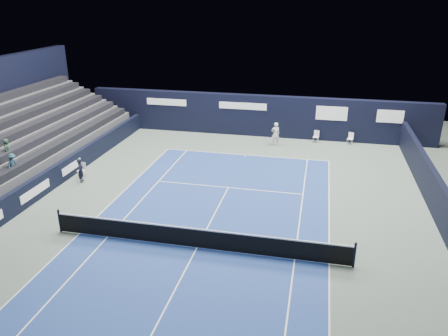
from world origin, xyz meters
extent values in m
plane|color=#57685B|center=(0.00, 2.00, 0.00)|extent=(48.00, 48.00, 0.00)
cube|color=navy|center=(0.00, 0.00, 0.00)|extent=(10.97, 23.77, 0.01)
cube|color=black|center=(10.50, 6.00, 0.90)|extent=(0.30, 22.00, 1.80)
cube|color=silver|center=(4.53, 15.69, 0.40)|extent=(0.45, 0.43, 0.04)
cube|color=silver|center=(4.56, 15.86, 0.64)|extent=(0.38, 0.10, 0.45)
cylinder|color=silver|center=(4.72, 15.81, 0.20)|extent=(0.02, 0.02, 0.40)
cylinder|color=silver|center=(4.40, 15.88, 0.20)|extent=(0.02, 0.02, 0.40)
cylinder|color=silver|center=(4.66, 15.51, 0.20)|extent=(0.02, 0.02, 0.40)
cylinder|color=silver|center=(4.34, 15.57, 0.20)|extent=(0.02, 0.02, 0.40)
cube|color=white|center=(4.56, 15.88, 0.71)|extent=(0.32, 0.13, 0.29)
cube|color=white|center=(6.94, 15.77, 0.39)|extent=(0.47, 0.46, 0.04)
cube|color=white|center=(6.99, 15.93, 0.63)|extent=(0.36, 0.15, 0.45)
cylinder|color=white|center=(7.14, 15.86, 0.20)|extent=(0.02, 0.02, 0.39)
cylinder|color=white|center=(6.84, 15.97, 0.20)|extent=(0.02, 0.02, 0.39)
cylinder|color=white|center=(7.04, 15.58, 0.20)|extent=(0.02, 0.02, 0.39)
cylinder|color=white|center=(6.74, 15.68, 0.20)|extent=(0.02, 0.02, 0.39)
cube|color=silver|center=(-8.72, 5.99, 0.42)|extent=(0.45, 0.43, 0.04)
cube|color=silver|center=(-8.70, 6.17, 0.66)|extent=(0.40, 0.09, 0.47)
cylinder|color=silver|center=(-8.53, 6.12, 0.21)|extent=(0.02, 0.02, 0.42)
cylinder|color=silver|center=(-8.87, 6.17, 0.21)|extent=(0.02, 0.02, 0.42)
cylinder|color=silver|center=(-8.58, 5.80, 0.21)|extent=(0.02, 0.02, 0.42)
cylinder|color=silver|center=(-8.92, 5.85, 0.21)|extent=(0.02, 0.02, 0.42)
imported|color=black|center=(-8.40, 5.41, 0.70)|extent=(0.47, 0.58, 1.39)
cube|color=white|center=(0.00, 11.88, 0.01)|extent=(10.97, 0.06, 0.00)
cube|color=white|center=(5.49, 0.00, 0.01)|extent=(0.06, 23.77, 0.00)
cube|color=white|center=(-5.49, 0.00, 0.01)|extent=(0.06, 23.77, 0.00)
cube|color=white|center=(4.12, 0.00, 0.01)|extent=(0.06, 23.77, 0.00)
cube|color=white|center=(-4.12, 0.00, 0.01)|extent=(0.06, 23.77, 0.00)
cube|color=white|center=(0.00, 6.40, 0.01)|extent=(8.23, 0.06, 0.00)
cube|color=white|center=(0.00, 0.00, 0.01)|extent=(0.06, 12.80, 0.00)
cube|color=white|center=(0.00, 11.73, 0.01)|extent=(0.06, 0.30, 0.00)
cylinder|color=black|center=(6.40, 0.00, 0.55)|extent=(0.10, 0.10, 1.10)
cylinder|color=black|center=(-6.40, 0.00, 0.55)|extent=(0.10, 0.10, 1.10)
cube|color=black|center=(0.00, 0.00, 0.46)|extent=(12.80, 0.03, 0.86)
cube|color=white|center=(0.00, 0.00, 0.91)|extent=(12.80, 0.05, 0.06)
cube|color=black|center=(0.00, 16.50, 1.55)|extent=(26.00, 0.60, 3.10)
cube|color=silver|center=(-7.00, 16.18, 2.30)|extent=(3.20, 0.02, 0.50)
cube|color=silver|center=(-1.00, 16.18, 2.30)|extent=(3.60, 0.02, 0.50)
cube|color=silver|center=(5.50, 16.18, 2.10)|extent=(2.20, 0.02, 1.00)
cube|color=silver|center=(9.50, 16.18, 2.10)|extent=(1.80, 0.02, 0.90)
cube|color=black|center=(-9.50, 6.00, 0.60)|extent=(0.30, 22.00, 1.20)
cube|color=silver|center=(-9.33, 2.50, 0.60)|extent=(0.02, 2.40, 0.45)
cube|color=silver|center=(-9.33, 6.00, 0.60)|extent=(0.02, 2.00, 0.45)
cube|color=#444446|center=(-10.10, 7.00, 0.82)|extent=(0.90, 16.00, 1.65)
cube|color=#4B4B4D|center=(-11.00, 7.00, 1.05)|extent=(0.90, 16.00, 2.10)
cube|color=#4E4E51|center=(-11.90, 7.00, 1.27)|extent=(0.90, 16.00, 2.55)
cube|color=#4F4F52|center=(-12.80, 7.00, 1.50)|extent=(0.90, 16.00, 3.00)
cube|color=#505052|center=(-13.70, 7.00, 1.73)|extent=(0.90, 16.00, 3.45)
cube|color=#545456|center=(-14.60, 7.00, 1.95)|extent=(0.90, 16.00, 3.90)
cube|color=black|center=(-10.10, 7.00, 1.85)|extent=(0.63, 15.20, 0.40)
cube|color=black|center=(-11.00, 7.00, 2.30)|extent=(0.63, 15.20, 0.40)
cube|color=black|center=(-11.90, 7.00, 2.75)|extent=(0.63, 15.20, 0.40)
cube|color=black|center=(-12.80, 7.00, 3.20)|extent=(0.63, 15.20, 0.40)
cube|color=black|center=(-13.70, 7.00, 3.65)|extent=(0.63, 15.20, 0.40)
imported|color=#254658|center=(-10.10, 2.17, 2.18)|extent=(0.43, 0.70, 1.06)
imported|color=#2F4F37|center=(-11.00, 3.05, 2.61)|extent=(0.47, 0.58, 1.03)
imported|color=silver|center=(1.71, 14.44, 0.83)|extent=(0.72, 0.61, 1.67)
cylinder|color=black|center=(1.56, 14.14, 1.05)|extent=(0.03, 0.29, 0.13)
torus|color=black|center=(1.56, 13.89, 1.15)|extent=(0.30, 0.13, 0.29)
camera|label=1|loc=(4.59, -15.33, 9.97)|focal=35.00mm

